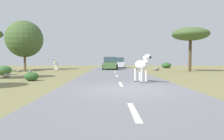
{
  "coord_description": "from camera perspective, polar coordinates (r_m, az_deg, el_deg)",
  "views": [
    {
      "loc": [
        -0.74,
        -9.18,
        1.33
      ],
      "look_at": [
        -0.54,
        6.13,
        0.62
      ],
      "focal_mm": 33.74,
      "sensor_mm": 36.0,
      "label": 1
    }
  ],
  "objects": [
    {
      "name": "ground_plane",
      "position": [
        9.31,
        3.82,
        -5.57
      ],
      "size": [
        90.0,
        90.0,
        0.0
      ],
      "primitive_type": "plane",
      "color": "olive"
    },
    {
      "name": "car_0",
      "position": [
        35.71,
        1.75,
        1.88
      ],
      "size": [
        2.06,
        4.36,
        1.74
      ],
      "rotation": [
        0.0,
        0.0,
        0.01
      ],
      "color": "silver",
      "rests_on": "road"
    },
    {
      "name": "rock_1",
      "position": [
        25.39,
        -23.95,
        -0.25
      ],
      "size": [
        0.45,
        0.44,
        0.29
      ],
      "primitive_type": "ellipsoid",
      "color": "gray",
      "rests_on": "ground_plane"
    },
    {
      "name": "zebra_0",
      "position": [
        12.21,
        8.0,
        1.28
      ],
      "size": [
        0.89,
        1.69,
        1.67
      ],
      "rotation": [
        0.0,
        0.0,
        3.5
      ],
      "color": "silver",
      "rests_on": "road"
    },
    {
      "name": "lane_markings",
      "position": [
        8.3,
        3.51,
        -6.2
      ],
      "size": [
        0.16,
        56.0,
        0.01
      ],
      "color": "silver",
      "rests_on": "road"
    },
    {
      "name": "bush_2",
      "position": [
        36.11,
        14.52,
        1.22
      ],
      "size": [
        1.59,
        1.43,
        0.96
      ],
      "primitive_type": "ellipsoid",
      "color": "#2D5628",
      "rests_on": "ground_plane"
    },
    {
      "name": "zebra_1",
      "position": [
        27.19,
        -14.96,
        1.78
      ],
      "size": [
        0.46,
        1.7,
        1.6
      ],
      "rotation": [
        0.0,
        0.0,
        3.13
      ],
      "color": "silver",
      "rests_on": "ground_plane"
    },
    {
      "name": "bush_1",
      "position": [
        21.41,
        -27.34,
        -0.06
      ],
      "size": [
        1.42,
        1.28,
        0.85
      ],
      "primitive_type": "ellipsoid",
      "color": "#386633",
      "rests_on": "ground_plane"
    },
    {
      "name": "car_1",
      "position": [
        29.58,
        -0.44,
        1.72
      ],
      "size": [
        2.24,
        4.45,
        1.74
      ],
      "rotation": [
        0.0,
        0.0,
        -0.07
      ],
      "color": "#476B38",
      "rests_on": "road"
    },
    {
      "name": "rock_4",
      "position": [
        17.76,
        -26.74,
        -1.41
      ],
      "size": [
        0.51,
        0.5,
        0.32
      ],
      "primitive_type": "ellipsoid",
      "color": "gray",
      "rests_on": "ground_plane"
    },
    {
      "name": "tree_1",
      "position": [
        26.97,
        20.49,
        9.02
      ],
      "size": [
        4.34,
        4.34,
        5.19
      ],
      "color": "#4C3823",
      "rests_on": "ground_plane"
    },
    {
      "name": "bush_0",
      "position": [
        14.58,
        -21.0,
        -1.67
      ],
      "size": [
        0.92,
        0.83,
        0.55
      ],
      "primitive_type": "ellipsoid",
      "color": "#2D5628",
      "rests_on": "ground_plane"
    },
    {
      "name": "road",
      "position": [
        9.3,
        3.05,
        -5.42
      ],
      "size": [
        6.0,
        64.0,
        0.05
      ],
      "primitive_type": "cube",
      "color": "slate",
      "rests_on": "ground_plane"
    },
    {
      "name": "rock_0",
      "position": [
        23.97,
        -21.34,
        -0.39
      ],
      "size": [
        0.37,
        0.29,
        0.27
      ],
      "primitive_type": "ellipsoid",
      "color": "gray",
      "rests_on": "ground_plane"
    },
    {
      "name": "tree_5",
      "position": [
        31.6,
        -22.64,
        7.75
      ],
      "size": [
        5.01,
        5.01,
        6.76
      ],
      "color": "brown",
      "rests_on": "ground_plane"
    },
    {
      "name": "rock_3",
      "position": [
        27.41,
        12.0,
        0.32
      ],
      "size": [
        0.7,
        0.51,
        0.48
      ],
      "primitive_type": "ellipsoid",
      "color": "gray",
      "rests_on": "ground_plane"
    }
  ]
}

